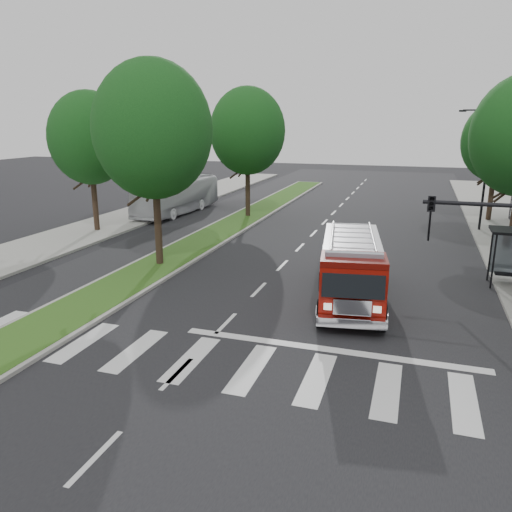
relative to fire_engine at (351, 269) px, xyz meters
The scene contains 10 objects.
ground 5.84m from the fire_engine, 134.66° to the right, with size 140.00×140.00×0.00m, color black.
sidewalk_left 19.47m from the fire_engine, 162.15° to the left, with size 5.00×80.00×0.15m, color gray.
median 17.21m from the fire_engine, 125.62° to the left, with size 3.00×50.00×0.15m.
tree_right_far 21.79m from the fire_engine, 69.40° to the left, with size 5.00×5.00×8.73m.
tree_median_near 11.57m from the fire_engine, 168.93° to the left, with size 5.80×5.80×10.16m.
tree_median_far 19.52m from the fire_engine, 122.07° to the left, with size 5.60×5.60×9.72m.
tree_left_mid 20.26m from the fire_engine, 156.15° to the left, with size 5.20×5.20×9.16m.
streetlight_right_far 17.46m from the fire_engine, 68.30° to the left, with size 2.11×0.20×8.00m.
fire_engine is the anchor object (origin of this frame).
city_bus 22.63m from the fire_engine, 134.98° to the left, with size 2.39×10.20×2.84m, color silver.
Camera 1 is at (6.37, -15.96, 7.28)m, focal length 35.00 mm.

